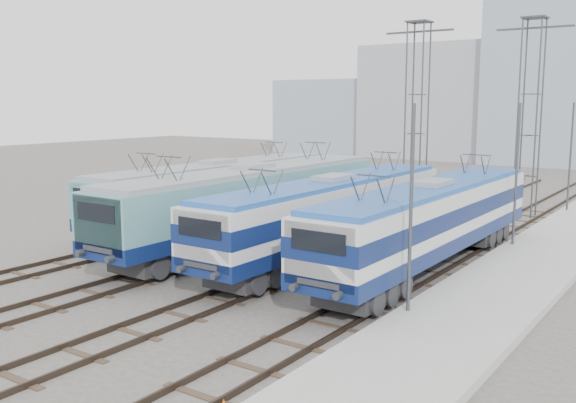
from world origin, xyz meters
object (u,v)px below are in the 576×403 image
(locomotive_far_left, at_px, (216,189))
(catenary_tower_east, at_px, (530,108))
(mast_mid, at_px, (516,178))
(catenary_tower_west, at_px, (417,108))
(locomotive_far_right, at_px, (429,218))
(locomotive_center_right, at_px, (331,210))
(mast_front, at_px, (411,214))
(locomotive_center_left, at_px, (250,199))
(mast_rear, at_px, (570,159))

(locomotive_far_left, height_order, catenary_tower_east, catenary_tower_east)
(locomotive_far_left, bearing_deg, mast_mid, 14.09)
(catenary_tower_west, bearing_deg, locomotive_far_left, -119.66)
(locomotive_far_right, bearing_deg, locomotive_center_right, -174.01)
(catenary_tower_east, relative_size, mast_front, 1.71)
(catenary_tower_east, bearing_deg, catenary_tower_west, -162.90)
(locomotive_center_right, relative_size, mast_mid, 2.51)
(locomotive_far_left, distance_m, locomotive_center_left, 5.20)
(mast_front, bearing_deg, mast_rear, 90.00)
(locomotive_far_right, height_order, mast_front, mast_front)
(locomotive_center_left, distance_m, locomotive_center_right, 4.50)
(catenary_tower_east, bearing_deg, mast_mid, -78.14)
(locomotive_center_right, height_order, mast_front, mast_front)
(locomotive_far_left, relative_size, mast_front, 2.54)
(locomotive_center_left, xyz_separation_m, locomotive_center_right, (4.50, 0.10, -0.09))
(locomotive_center_right, bearing_deg, locomotive_far_right, 5.99)
(mast_front, xyz_separation_m, mast_rear, (0.00, 24.00, 0.00))
(locomotive_far_left, xyz_separation_m, locomotive_center_left, (4.50, -2.61, 0.12))
(locomotive_far_right, relative_size, mast_mid, 2.54)
(catenary_tower_west, distance_m, mast_rear, 9.99)
(locomotive_center_left, relative_size, locomotive_center_right, 1.07)
(catenary_tower_west, relative_size, catenary_tower_east, 1.00)
(catenary_tower_east, xyz_separation_m, mast_mid, (2.10, -10.00, -3.14))
(locomotive_center_right, xyz_separation_m, catenary_tower_west, (-2.25, 14.36, 4.39))
(catenary_tower_east, height_order, mast_rear, catenary_tower_east)
(mast_front, bearing_deg, catenary_tower_east, 95.45)
(mast_front, distance_m, mast_mid, 12.00)
(locomotive_center_left, height_order, locomotive_far_right, locomotive_center_left)
(locomotive_center_right, height_order, mast_rear, mast_rear)
(locomotive_far_right, xyz_separation_m, catenary_tower_west, (-6.75, 13.89, 4.37))
(mast_rear, bearing_deg, locomotive_far_right, -95.91)
(locomotive_center_right, bearing_deg, catenary_tower_east, 75.44)
(locomotive_center_left, distance_m, mast_front, 12.24)
(locomotive_far_left, height_order, catenary_tower_west, catenary_tower_west)
(locomotive_center_right, relative_size, mast_front, 2.51)
(catenary_tower_west, bearing_deg, locomotive_far_right, -64.08)
(catenary_tower_east, xyz_separation_m, mast_rear, (2.10, 2.00, -3.14))
(locomotive_center_left, bearing_deg, catenary_tower_east, 62.01)
(mast_front, bearing_deg, mast_mid, 90.00)
(mast_rear, bearing_deg, locomotive_far_left, -134.08)
(locomotive_far_right, distance_m, catenary_tower_west, 16.05)
(locomotive_far_left, xyz_separation_m, mast_front, (15.35, -8.15, 1.28))
(mast_front, bearing_deg, locomotive_center_right, 138.38)
(locomotive_center_right, distance_m, mast_rear, 19.47)
(locomotive_far_right, relative_size, mast_rear, 2.54)
(locomotive_center_left, xyz_separation_m, mast_front, (10.85, -5.54, 1.16))
(locomotive_center_left, relative_size, mast_mid, 2.70)
(locomotive_far_left, distance_m, mast_mid, 15.88)
(locomotive_center_right, relative_size, catenary_tower_east, 1.47)
(locomotive_far_left, xyz_separation_m, mast_mid, (15.35, 3.85, 1.28))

